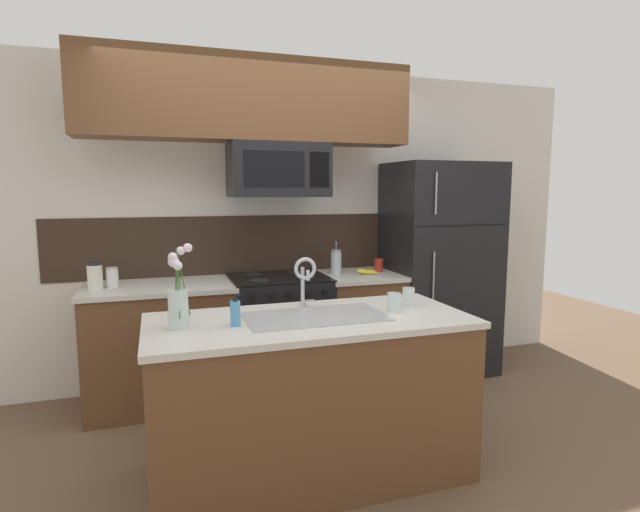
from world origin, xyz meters
TOP-DOWN VIEW (x-y plane):
  - ground_plane at (0.00, 0.00)m, footprint 10.00×10.00m
  - rear_partition at (0.30, 1.28)m, footprint 5.20×0.10m
  - splash_band at (0.00, 1.22)m, footprint 3.47×0.01m
  - back_counter_left at (-0.90, 0.90)m, footprint 1.08×0.65m
  - back_counter_right at (0.69, 0.90)m, footprint 0.65×0.65m
  - stove_range at (0.00, 0.90)m, footprint 0.76×0.64m
  - microwave at (0.00, 0.88)m, footprint 0.74×0.40m
  - upper_cabinet_band at (-0.21, 0.85)m, footprint 2.43×0.34m
  - refrigerator at (1.45, 0.92)m, footprint 0.89×0.74m
  - storage_jar_tall at (-1.33, 0.88)m, footprint 0.10×0.10m
  - storage_jar_medium at (-1.22, 0.91)m, footprint 0.08×0.08m
  - banana_bunch at (0.74, 0.84)m, footprint 0.19×0.12m
  - french_press at (0.50, 0.96)m, footprint 0.09×0.09m
  - coffee_tin at (0.89, 0.95)m, footprint 0.08×0.08m
  - island_counter at (-0.12, -0.35)m, footprint 1.75×0.79m
  - kitchen_sink at (-0.09, -0.35)m, footprint 0.76×0.42m
  - sink_faucet at (-0.09, -0.14)m, footprint 0.14×0.14m
  - dish_soap_bottle at (-0.54, -0.39)m, footprint 0.06×0.05m
  - drinking_glass at (0.37, -0.38)m, footprint 0.08×0.08m
  - spare_glass at (0.51, -0.28)m, footprint 0.07×0.07m
  - flower_vase at (-0.81, -0.35)m, footprint 0.13×0.13m

SIDE VIEW (x-z plane):
  - ground_plane at x=0.00m, z-range 0.00..0.00m
  - island_counter at x=-0.12m, z-range 0.00..0.91m
  - back_counter_left at x=-0.90m, z-range 0.00..0.91m
  - back_counter_right at x=0.69m, z-range 0.00..0.91m
  - stove_range at x=0.00m, z-range 0.00..0.93m
  - kitchen_sink at x=-0.09m, z-range 0.76..0.92m
  - refrigerator at x=1.45m, z-range 0.00..1.83m
  - banana_bunch at x=0.74m, z-range 0.89..0.97m
  - drinking_glass at x=0.37m, z-range 0.91..1.02m
  - coffee_tin at x=0.89m, z-range 0.91..1.02m
  - spare_glass at x=0.51m, z-range 0.91..1.02m
  - dish_soap_bottle at x=-0.54m, z-range 0.90..1.06m
  - storage_jar_medium at x=-1.22m, z-range 0.91..1.05m
  - storage_jar_tall at x=-1.33m, z-range 0.91..1.10m
  - french_press at x=0.50m, z-range 0.88..1.14m
  - flower_vase at x=-0.81m, z-range 0.83..1.26m
  - sink_faucet at x=-0.09m, z-range 0.95..1.26m
  - splash_band at x=0.00m, z-range 0.91..1.39m
  - rear_partition at x=0.30m, z-range 0.00..2.60m
  - microwave at x=0.00m, z-range 1.55..1.95m
  - upper_cabinet_band at x=-0.21m, z-range 1.95..2.55m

